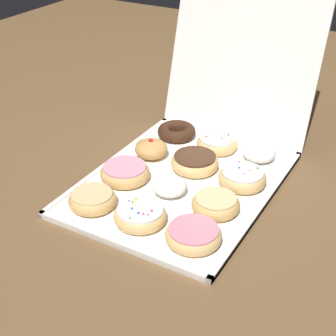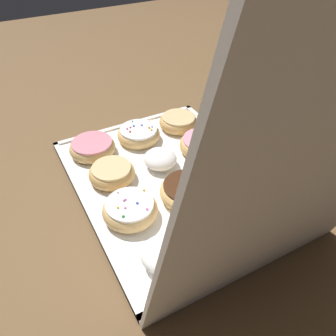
{
  "view_description": "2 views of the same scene",
  "coord_description": "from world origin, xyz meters",
  "px_view_note": "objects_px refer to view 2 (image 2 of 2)",
  "views": [
    {
      "loc": [
        0.49,
        -0.92,
        0.68
      ],
      "look_at": [
        -0.04,
        0.01,
        0.03
      ],
      "focal_mm": 54.19,
      "sensor_mm": 36.0,
      "label": 1
    },
    {
      "loc": [
        0.3,
        0.53,
        0.55
      ],
      "look_at": [
        0.01,
        0.01,
        0.06
      ],
      "focal_mm": 36.89,
      "sensor_mm": 36.0,
      "label": 2
    }
  ],
  "objects_px": {
    "donut_box": "(172,181)",
    "chocolate_cake_ring_donut_9": "(271,210)",
    "powdered_filled_donut_4": "(159,159)",
    "sprinkle_donut_1": "(138,134)",
    "sprinkle_donut_8": "(130,209)",
    "sprinkle_donut_10": "(217,230)",
    "glazed_ring_donut_5": "(112,173)",
    "pink_frosted_donut_3": "(203,145)",
    "glazed_ring_donut_0": "(178,122)",
    "pink_frosted_donut_2": "(92,147)",
    "chocolate_frosted_donut_7": "(189,190)",
    "powdered_filled_donut_11": "(164,254)",
    "jelly_filled_donut_6": "(234,171)"
  },
  "relations": [
    {
      "from": "pink_frosted_donut_3",
      "to": "powdered_filled_donut_4",
      "type": "bearing_deg",
      "value": 0.53
    },
    {
      "from": "donut_box",
      "to": "chocolate_frosted_donut_7",
      "type": "distance_m",
      "value": 0.07
    },
    {
      "from": "donut_box",
      "to": "chocolate_cake_ring_donut_9",
      "type": "distance_m",
      "value": 0.23
    },
    {
      "from": "sprinkle_donut_1",
      "to": "jelly_filled_donut_6",
      "type": "height_order",
      "value": "jelly_filled_donut_6"
    },
    {
      "from": "sprinkle_donut_1",
      "to": "pink_frosted_donut_2",
      "type": "height_order",
      "value": "sprinkle_donut_1"
    },
    {
      "from": "jelly_filled_donut_6",
      "to": "chocolate_cake_ring_donut_9",
      "type": "xyz_separation_m",
      "value": [
        0.0,
        0.13,
        -0.01
      ]
    },
    {
      "from": "powdered_filled_donut_4",
      "to": "chocolate_frosted_donut_7",
      "type": "bearing_deg",
      "value": 93.29
    },
    {
      "from": "powdered_filled_donut_4",
      "to": "glazed_ring_donut_5",
      "type": "bearing_deg",
      "value": -4.23
    },
    {
      "from": "jelly_filled_donut_6",
      "to": "chocolate_cake_ring_donut_9",
      "type": "distance_m",
      "value": 0.13
    },
    {
      "from": "sprinkle_donut_10",
      "to": "glazed_ring_donut_0",
      "type": "bearing_deg",
      "value": -108.99
    },
    {
      "from": "glazed_ring_donut_5",
      "to": "sprinkle_donut_8",
      "type": "relative_size",
      "value": 0.94
    },
    {
      "from": "jelly_filled_donut_6",
      "to": "donut_box",
      "type": "bearing_deg",
      "value": -27.33
    },
    {
      "from": "chocolate_frosted_donut_7",
      "to": "sprinkle_donut_10",
      "type": "distance_m",
      "value": 0.12
    },
    {
      "from": "powdered_filled_donut_11",
      "to": "powdered_filled_donut_4",
      "type": "bearing_deg",
      "value": -115.44
    },
    {
      "from": "pink_frosted_donut_3",
      "to": "sprinkle_donut_8",
      "type": "height_order",
      "value": "sprinkle_donut_8"
    },
    {
      "from": "powdered_filled_donut_11",
      "to": "pink_frosted_donut_2",
      "type": "bearing_deg",
      "value": -89.16
    },
    {
      "from": "sprinkle_donut_1",
      "to": "sprinkle_donut_10",
      "type": "distance_m",
      "value": 0.38
    },
    {
      "from": "sprinkle_donut_8",
      "to": "sprinkle_donut_10",
      "type": "distance_m",
      "value": 0.18
    },
    {
      "from": "pink_frosted_donut_3",
      "to": "powdered_filled_donut_4",
      "type": "height_order",
      "value": "powdered_filled_donut_4"
    },
    {
      "from": "sprinkle_donut_1",
      "to": "sprinkle_donut_10",
      "type": "relative_size",
      "value": 1.04
    },
    {
      "from": "powdered_filled_donut_4",
      "to": "glazed_ring_donut_5",
      "type": "xyz_separation_m",
      "value": [
        0.12,
        -0.01,
        -0.0
      ]
    },
    {
      "from": "glazed_ring_donut_0",
      "to": "sprinkle_donut_8",
      "type": "xyz_separation_m",
      "value": [
        0.26,
        0.25,
        0.0
      ]
    },
    {
      "from": "powdered_filled_donut_4",
      "to": "powdered_filled_donut_11",
      "type": "distance_m",
      "value": 0.28
    },
    {
      "from": "pink_frosted_donut_2",
      "to": "pink_frosted_donut_3",
      "type": "xyz_separation_m",
      "value": [
        -0.25,
        0.13,
        0.0
      ]
    },
    {
      "from": "glazed_ring_donut_5",
      "to": "sprinkle_donut_1",
      "type": "bearing_deg",
      "value": -135.29
    },
    {
      "from": "sprinkle_donut_10",
      "to": "jelly_filled_donut_6",
      "type": "bearing_deg",
      "value": -137.3
    },
    {
      "from": "pink_frosted_donut_3",
      "to": "pink_frosted_donut_2",
      "type": "bearing_deg",
      "value": -26.72
    },
    {
      "from": "sprinkle_donut_8",
      "to": "chocolate_cake_ring_donut_9",
      "type": "relative_size",
      "value": 1.08
    },
    {
      "from": "glazed_ring_donut_5",
      "to": "chocolate_cake_ring_donut_9",
      "type": "distance_m",
      "value": 0.36
    },
    {
      "from": "sprinkle_donut_1",
      "to": "sprinkle_donut_8",
      "type": "height_order",
      "value": "sprinkle_donut_8"
    },
    {
      "from": "glazed_ring_donut_0",
      "to": "sprinkle_donut_8",
      "type": "height_order",
      "value": "sprinkle_donut_8"
    },
    {
      "from": "glazed_ring_donut_0",
      "to": "jelly_filled_donut_6",
      "type": "xyz_separation_m",
      "value": [
        -0.0,
        0.26,
        0.01
      ]
    },
    {
      "from": "powdered_filled_donut_4",
      "to": "chocolate_cake_ring_donut_9",
      "type": "distance_m",
      "value": 0.29
    },
    {
      "from": "donut_box",
      "to": "glazed_ring_donut_0",
      "type": "relative_size",
      "value": 5.07
    },
    {
      "from": "chocolate_cake_ring_donut_9",
      "to": "powdered_filled_donut_4",
      "type": "bearing_deg",
      "value": -63.68
    },
    {
      "from": "chocolate_cake_ring_donut_9",
      "to": "powdered_filled_donut_11",
      "type": "xyz_separation_m",
      "value": [
        0.25,
        -0.01,
        0.01
      ]
    },
    {
      "from": "pink_frosted_donut_3",
      "to": "glazed_ring_donut_5",
      "type": "xyz_separation_m",
      "value": [
        0.25,
        -0.01,
        -0.0
      ]
    },
    {
      "from": "sprinkle_donut_1",
      "to": "chocolate_cake_ring_donut_9",
      "type": "bearing_deg",
      "value": 108.38
    },
    {
      "from": "sprinkle_donut_1",
      "to": "pink_frosted_donut_3",
      "type": "relative_size",
      "value": 0.95
    },
    {
      "from": "jelly_filled_donut_6",
      "to": "glazed_ring_donut_0",
      "type": "bearing_deg",
      "value": -89.4
    },
    {
      "from": "sprinkle_donut_1",
      "to": "chocolate_frosted_donut_7",
      "type": "distance_m",
      "value": 0.26
    },
    {
      "from": "glazed_ring_donut_0",
      "to": "jelly_filled_donut_6",
      "type": "height_order",
      "value": "jelly_filled_donut_6"
    },
    {
      "from": "glazed_ring_donut_5",
      "to": "pink_frosted_donut_3",
      "type": "bearing_deg",
      "value": 178.23
    },
    {
      "from": "pink_frosted_donut_2",
      "to": "sprinkle_donut_8",
      "type": "bearing_deg",
      "value": 89.32
    },
    {
      "from": "donut_box",
      "to": "chocolate_cake_ring_donut_9",
      "type": "xyz_separation_m",
      "value": [
        -0.12,
        0.2,
        0.02
      ]
    },
    {
      "from": "donut_box",
      "to": "chocolate_frosted_donut_7",
      "type": "height_order",
      "value": "chocolate_frosted_donut_7"
    },
    {
      "from": "powdered_filled_donut_4",
      "to": "pink_frosted_donut_2",
      "type": "bearing_deg",
      "value": -45.61
    },
    {
      "from": "donut_box",
      "to": "chocolate_frosted_donut_7",
      "type": "bearing_deg",
      "value": 93.52
    },
    {
      "from": "sprinkle_donut_1",
      "to": "powdered_filled_donut_11",
      "type": "relative_size",
      "value": 1.35
    },
    {
      "from": "glazed_ring_donut_5",
      "to": "chocolate_cake_ring_donut_9",
      "type": "height_order",
      "value": "glazed_ring_donut_5"
    }
  ]
}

